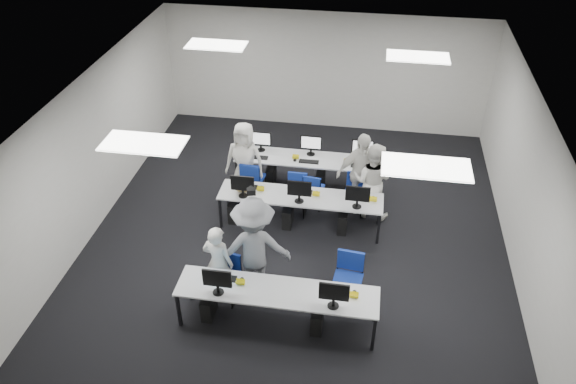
% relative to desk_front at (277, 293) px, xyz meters
% --- Properties ---
extents(room, '(9.00, 9.02, 3.00)m').
position_rel_desk_front_xyz_m(room, '(0.00, 2.40, 0.82)').
color(room, black).
rests_on(room, ground).
extents(ceiling_panels, '(5.20, 4.60, 0.02)m').
position_rel_desk_front_xyz_m(ceiling_panels, '(0.00, 2.40, 2.30)').
color(ceiling_panels, white).
rests_on(ceiling_panels, room).
extents(desk_front, '(3.20, 0.70, 0.73)m').
position_rel_desk_front_xyz_m(desk_front, '(0.00, 0.00, 0.00)').
color(desk_front, '#B5B7B9').
rests_on(desk_front, ground).
extents(desk_mid, '(3.20, 0.70, 0.73)m').
position_rel_desk_front_xyz_m(desk_mid, '(0.00, 2.60, 0.00)').
color(desk_mid, '#B5B7B9').
rests_on(desk_mid, ground).
extents(desk_back, '(3.20, 0.70, 0.73)m').
position_rel_desk_front_xyz_m(desk_back, '(0.00, 4.00, 0.00)').
color(desk_back, '#B5B7B9').
rests_on(desk_back, ground).
extents(equipment_front, '(2.51, 0.41, 1.19)m').
position_rel_desk_front_xyz_m(equipment_front, '(-0.19, -0.02, -0.32)').
color(equipment_front, '#0D6BB2').
rests_on(equipment_front, desk_front).
extents(equipment_mid, '(2.91, 0.41, 1.19)m').
position_rel_desk_front_xyz_m(equipment_mid, '(-0.19, 2.58, -0.32)').
color(equipment_mid, white).
rests_on(equipment_mid, desk_mid).
extents(equipment_back, '(2.91, 0.41, 1.19)m').
position_rel_desk_front_xyz_m(equipment_back, '(0.19, 4.02, -0.32)').
color(equipment_back, white).
rests_on(equipment_back, desk_back).
extents(chair_0, '(0.50, 0.53, 0.85)m').
position_rel_desk_front_xyz_m(chair_0, '(-0.95, 0.45, -0.41)').
color(chair_0, navy).
rests_on(chair_0, ground).
extents(chair_1, '(0.52, 0.56, 0.96)m').
position_rel_desk_front_xyz_m(chair_1, '(1.07, 0.66, -0.38)').
color(chair_1, navy).
rests_on(chair_1, ground).
extents(chair_2, '(0.42, 0.45, 0.83)m').
position_rel_desk_front_xyz_m(chair_2, '(-1.18, 3.21, -0.42)').
color(chair_2, navy).
rests_on(chair_2, ground).
extents(chair_3, '(0.42, 0.45, 0.85)m').
position_rel_desk_front_xyz_m(chair_3, '(-0.15, 3.06, -0.41)').
color(chair_3, navy).
rests_on(chair_3, ground).
extents(chair_4, '(0.45, 0.48, 0.84)m').
position_rel_desk_front_xyz_m(chair_4, '(1.02, 3.27, -0.42)').
color(chair_4, navy).
rests_on(chair_4, ground).
extents(chair_5, '(0.49, 0.53, 0.91)m').
position_rel_desk_front_xyz_m(chair_5, '(-1.13, 3.43, -0.39)').
color(chair_5, navy).
rests_on(chair_5, ground).
extents(chair_6, '(0.45, 0.48, 0.81)m').
position_rel_desk_front_xyz_m(chair_6, '(0.17, 3.33, -0.42)').
color(chair_6, navy).
rests_on(chair_6, ground).
extents(chair_7, '(0.53, 0.56, 0.87)m').
position_rel_desk_front_xyz_m(chair_7, '(1.18, 3.53, -0.41)').
color(chair_7, navy).
rests_on(chair_7, ground).
extents(handbag, '(0.46, 0.38, 0.32)m').
position_rel_desk_front_xyz_m(handbag, '(-1.12, 2.58, 0.21)').
color(handbag, '#94754C').
rests_on(handbag, desk_mid).
extents(student_0, '(0.60, 0.46, 1.48)m').
position_rel_desk_front_xyz_m(student_0, '(-1.08, 0.47, 0.06)').
color(student_0, silver).
rests_on(student_0, ground).
extents(student_1, '(0.92, 0.79, 1.65)m').
position_rel_desk_front_xyz_m(student_1, '(1.35, 3.22, 0.14)').
color(student_1, silver).
rests_on(student_1, ground).
extents(student_2, '(0.87, 0.60, 1.70)m').
position_rel_desk_front_xyz_m(student_2, '(-1.32, 3.53, 0.17)').
color(student_2, silver).
rests_on(student_2, ground).
extents(student_3, '(1.11, 0.82, 1.75)m').
position_rel_desk_front_xyz_m(student_3, '(1.11, 3.40, 0.20)').
color(student_3, silver).
rests_on(student_3, ground).
extents(photographer, '(1.37, 1.00, 1.90)m').
position_rel_desk_front_xyz_m(photographer, '(-0.51, 0.70, 0.27)').
color(photographer, slate).
rests_on(photographer, ground).
extents(dslr_camera, '(0.18, 0.21, 0.10)m').
position_rel_desk_front_xyz_m(dslr_camera, '(-0.56, 0.87, 1.29)').
color(dslr_camera, black).
rests_on(dslr_camera, photographer).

